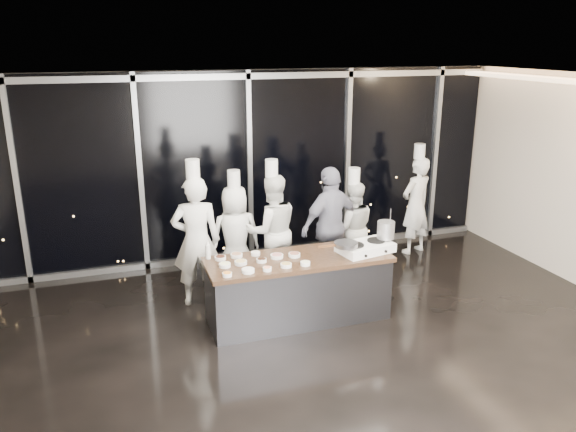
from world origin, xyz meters
name	(u,v)px	position (x,y,z in m)	size (l,w,h in m)	color
ground	(322,352)	(0.00, 0.00, 0.00)	(9.00, 9.00, 0.00)	black
room_shell	(341,172)	(0.18, 0.00, 2.25)	(9.02, 7.02, 3.21)	beige
window_wall	(249,167)	(0.00, 3.43, 1.60)	(8.90, 0.11, 3.20)	black
demo_counter	(298,288)	(0.00, 0.90, 0.45)	(2.46, 0.86, 0.90)	#3B3B40
stove	(365,247)	(0.94, 0.82, 0.96)	(0.80, 0.58, 0.14)	white
frying_pan	(345,244)	(0.61, 0.75, 1.07)	(0.58, 0.38, 0.05)	slate
stock_pot	(386,230)	(1.26, 0.88, 1.16)	(0.24, 0.24, 0.24)	#ABABAE
prep_bowls	(257,261)	(-0.57, 0.88, 0.93)	(1.15, 0.73, 0.05)	white
squeeze_bottle	(208,250)	(-1.14, 1.24, 1.02)	(0.07, 0.07, 0.25)	silver
chef_far_left	(196,240)	(-1.20, 1.84, 0.96)	(0.74, 0.54, 2.12)	silver
chef_left	(235,235)	(-0.53, 2.28, 0.81)	(0.78, 0.51, 1.82)	silver
chef_center	(272,230)	(0.01, 2.13, 0.88)	(0.86, 0.68, 1.98)	silver
guest	(331,226)	(0.89, 1.92, 0.93)	(1.17, 0.75, 1.85)	#131435
chef_right	(352,227)	(1.37, 2.19, 0.77)	(0.85, 0.72, 1.75)	silver
chef_side	(416,204)	(2.82, 2.67, 0.89)	(0.73, 0.59, 1.97)	silver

